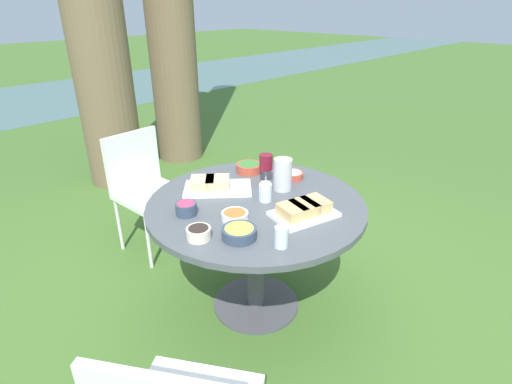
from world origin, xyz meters
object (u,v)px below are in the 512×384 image
at_px(dining_table, 256,220).
at_px(water_pitcher, 283,174).
at_px(chair_near_left, 144,183).
at_px(wine_glass, 266,163).

distance_m(dining_table, water_pitcher, 0.31).
relative_size(dining_table, water_pitcher, 6.43).
bearing_deg(chair_near_left, wine_glass, -74.08).
height_order(dining_table, chair_near_left, chair_near_left).
xyz_separation_m(dining_table, wine_glass, (0.22, 0.13, 0.25)).
bearing_deg(water_pitcher, chair_near_left, 104.34).
bearing_deg(wine_glass, chair_near_left, 105.92).
bearing_deg(dining_table, wine_glass, 29.82).
distance_m(dining_table, wine_glass, 0.36).
relative_size(water_pitcher, wine_glass, 1.02).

